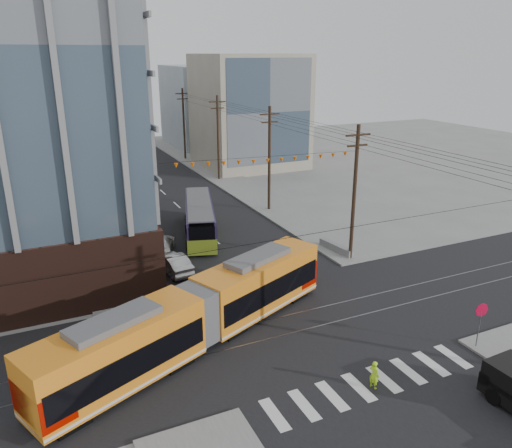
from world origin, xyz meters
The scene contains 13 objects.
ground centered at (0.00, 0.00, 0.00)m, with size 160.00×160.00×0.00m, color slate.
bg_bldg_ne_near centered at (16.00, 48.00, 8.00)m, with size 14.00×14.00×16.00m, color gray.
bg_bldg_nw_far centered at (-14.00, 72.00, 10.00)m, with size 16.00×18.00×20.00m, color gray.
bg_bldg_ne_far centered at (18.00, 68.00, 7.00)m, with size 16.00×16.00×14.00m, color #8C99A5.
utility_pole_far centered at (8.50, 56.00, 5.50)m, with size 0.30×0.30×11.00m, color black.
streetcar centered at (-6.91, 4.23, 1.92)m, with size 19.93×2.80×3.84m, color orange, non-canonical shape.
city_bus centered at (-0.78, 21.73, 1.62)m, with size 2.48×11.44×3.24m, color #271B43, non-canonical shape.
parked_car_silver centered at (-5.34, 14.69, 0.74)m, with size 1.57×4.51×1.49m, color silver.
parked_car_white centered at (-5.30, 18.89, 0.75)m, with size 2.10×5.16×1.50m, color #B3B3B3.
parked_car_grey centered at (-5.58, 25.28, 0.69)m, with size 2.30×4.98×1.38m, color slate.
pedestrian centered at (-0.15, -3.31, 0.77)m, with size 0.56×0.37×1.54m, color #B3F71F.
stop_sign centered at (7.42, -2.91, 1.34)m, with size 0.82×0.82×2.69m, color #BE052B, non-canonical shape.
jersey_barrier centered at (8.30, 12.75, 0.37)m, with size 0.84×3.74×0.75m, color slate.
Camera 1 is at (-14.50, -20.03, 16.07)m, focal length 35.00 mm.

